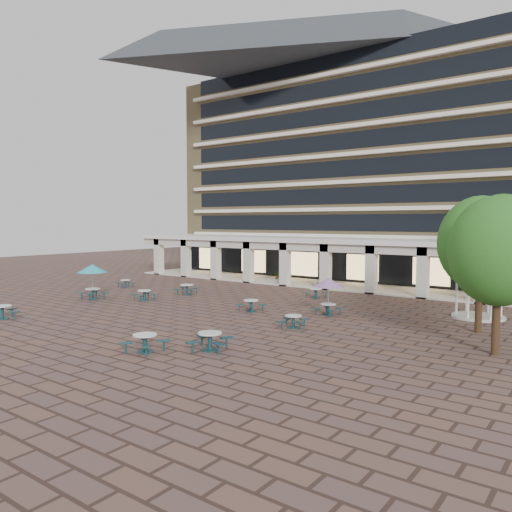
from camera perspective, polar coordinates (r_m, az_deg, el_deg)
The scene contains 20 objects.
ground at distance 35.10m, azimuth -4.94°, elevation -5.76°, with size 120.00×120.00×0.00m, color brown.
apartment_building at distance 56.65m, azimuth 12.60°, elevation 10.66°, with size 40.00×15.50×25.20m.
retail_arcade at distance 46.81m, azimuth 7.12°, elevation 0.37°, with size 42.00×6.60×4.40m.
picnic_table_1 at distance 34.16m, azimuth -27.01°, elevation -5.62°, with size 2.22×2.22×0.82m.
picnic_table_2 at distance 23.49m, azimuth -12.58°, elevation -9.51°, with size 2.00×2.00×0.82m.
picnic_table_3 at distance 23.32m, azimuth -5.29°, elevation -9.50°, with size 2.29×2.29×0.84m.
picnic_table_4 at distance 39.89m, azimuth -18.20°, elevation -1.51°, with size 2.29×2.29×2.64m.
picnic_table_5 at distance 38.49m, azimuth -12.64°, elevation -4.29°, with size 2.02×2.02×0.76m.
picnic_table_7 at distance 28.09m, azimuth 4.28°, elevation -7.34°, with size 1.87×1.87×0.70m.
picnic_table_8 at distance 46.47m, azimuth -14.69°, elevation -2.98°, with size 1.79×1.79×0.67m.
picnic_table_9 at distance 40.92m, azimuth -7.90°, elevation -3.70°, with size 2.22×2.22×0.81m.
picnic_table_10 at distance 33.10m, azimuth -0.57°, elevation -5.55°, with size 1.78×1.78×0.75m.
picnic_table_11 at distance 31.79m, azimuth 8.28°, elevation -3.18°, with size 2.03×2.03×2.34m.
picnic_table_13 at distance 38.98m, azimuth 6.86°, elevation -4.14°, with size 1.91×1.91×0.73m.
gazebo at distance 33.45m, azimuth 24.16°, elevation -2.34°, with size 3.49×3.49×3.25m.
tree_east_a at distance 28.85m, azimuth 24.29°, elevation 1.31°, with size 4.38×4.38×7.29m.
tree_east_b at distance 24.33m, azimuth 25.96°, elevation 0.51°, with size 4.26×4.26×7.09m.
tree_east_c at distance 38.23m, azimuth 26.28°, elevation 2.35°, with size 4.70×4.70×7.83m.
planter_left at distance 47.15m, azimuth 2.46°, elevation -2.67°, with size 1.50×0.66×1.21m.
planter_right at distance 44.57m, azimuth 7.78°, elevation -2.99°, with size 1.50×0.77×1.31m.
Camera 1 is at (22.92, -25.91, 5.94)m, focal length 35.00 mm.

